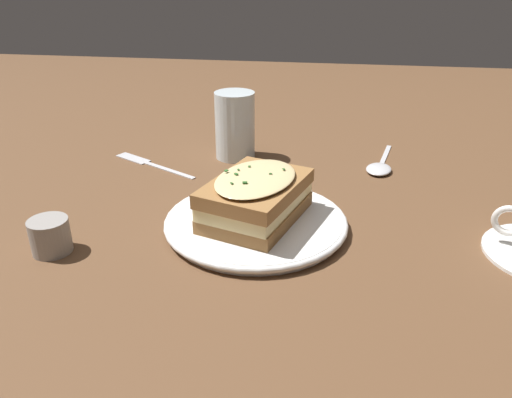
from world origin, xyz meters
The scene contains 7 objects.
ground_plane centered at (0.00, 0.00, 0.00)m, with size 2.40×2.40×0.00m, color brown.
dinner_plate centered at (0.00, 0.02, 0.01)m, with size 0.24×0.24×0.01m.
sandwich centered at (0.00, 0.02, 0.05)m, with size 0.18×0.14×0.07m.
water_glass centered at (-0.26, -0.05, 0.06)m, with size 0.07×0.07×0.12m, color silver.
fork centered at (-0.20, -0.20, 0.00)m, with size 0.10×0.17×0.00m.
spoon centered at (-0.23, 0.20, 0.00)m, with size 0.17×0.06×0.01m.
condiment_pot centered at (0.10, -0.21, 0.02)m, with size 0.05×0.05×0.04m, color gray.
Camera 1 is at (0.58, 0.11, 0.32)m, focal length 35.00 mm.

